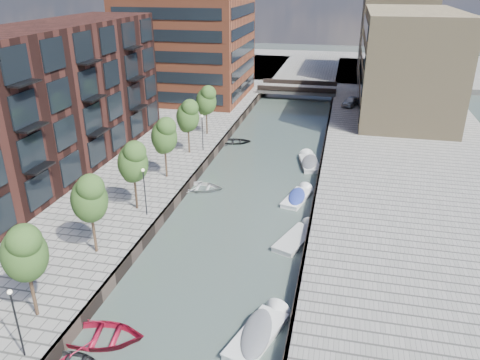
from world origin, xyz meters
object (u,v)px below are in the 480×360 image
(sloop_3, at_px, (200,190))
(motorboat_4, at_px, (309,162))
(tree_6, at_px, (206,100))
(car, at_px, (351,101))
(bridge, at_px, (298,89))
(tree_5, at_px, (188,115))
(motorboat_1, at_px, (261,331))
(motorboat_3, at_px, (298,197))
(tree_3, at_px, (133,161))
(tree_1, at_px, (24,251))
(motorboat_2, at_px, (299,237))
(sloop_4, at_px, (235,143))
(tree_2, at_px, (89,197))
(sloop_2, at_px, (101,340))
(tree_4, at_px, (164,135))

(sloop_3, xyz_separation_m, motorboat_4, (9.75, 9.13, 0.21))
(tree_6, height_order, car, tree_6)
(bridge, relative_size, tree_5, 2.18)
(motorboat_1, bearing_deg, motorboat_3, 89.47)
(motorboat_1, xyz_separation_m, motorboat_3, (0.17, 18.59, -0.02))
(tree_3, relative_size, motorboat_1, 1.07)
(tree_1, bearing_deg, motorboat_2, 44.69)
(bridge, height_order, sloop_4, bridge)
(tree_2, bearing_deg, sloop_2, -60.62)
(tree_5, bearing_deg, tree_1, -90.00)
(bridge, height_order, tree_6, tree_6)
(motorboat_2, bearing_deg, sloop_2, -125.33)
(tree_6, xyz_separation_m, motorboat_4, (13.21, -5.06, -5.09))
(tree_4, xyz_separation_m, motorboat_4, (13.21, 8.94, -5.09))
(bridge, height_order, motorboat_3, bridge)
(tree_2, relative_size, motorboat_2, 1.12)
(tree_6, bearing_deg, tree_3, -90.00)
(tree_6, height_order, sloop_4, tree_6)
(tree_5, relative_size, car, 1.43)
(motorboat_3, bearing_deg, motorboat_1, -90.53)
(bridge, height_order, tree_2, tree_2)
(sloop_3, xyz_separation_m, sloop_4, (0.12, 14.31, 0.00))
(bridge, distance_m, sloop_3, 40.53)
(tree_3, bearing_deg, tree_5, 90.00)
(tree_4, height_order, motorboat_3, tree_4)
(motorboat_3, bearing_deg, sloop_4, 123.62)
(motorboat_4, bearing_deg, sloop_3, -136.87)
(sloop_4, relative_size, motorboat_2, 0.76)
(sloop_2, xyz_separation_m, motorboat_1, (8.81, 2.50, 0.21))
(tree_1, relative_size, sloop_4, 1.48)
(tree_6, height_order, motorboat_4, tree_6)
(tree_1, height_order, motorboat_4, tree_1)
(motorboat_2, relative_size, motorboat_4, 0.96)
(tree_2, xyz_separation_m, tree_6, (0.00, 28.00, 0.00))
(tree_4, relative_size, motorboat_3, 1.20)
(car, bearing_deg, motorboat_2, -75.03)
(tree_4, height_order, sloop_2, tree_4)
(tree_2, relative_size, sloop_2, 1.18)
(tree_6, distance_m, motorboat_4, 15.04)
(tree_1, height_order, motorboat_1, tree_1)
(tree_2, xyz_separation_m, motorboat_3, (13.02, 13.93, -5.12))
(tree_3, distance_m, motorboat_1, 18.08)
(motorboat_1, bearing_deg, tree_4, 124.54)
(sloop_3, distance_m, motorboat_3, 9.56)
(sloop_3, distance_m, motorboat_1, 20.72)
(tree_3, relative_size, sloop_2, 1.18)
(sloop_3, height_order, motorboat_1, motorboat_1)
(bridge, relative_size, motorboat_3, 2.63)
(tree_5, xyz_separation_m, car, (17.40, 24.74, -3.60))
(tree_3, relative_size, tree_5, 1.00)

